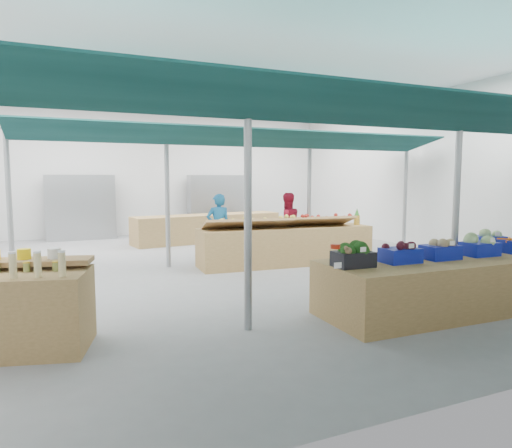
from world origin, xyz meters
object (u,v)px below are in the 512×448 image
(vendor_left, at_px, (218,227))
(vendor_right, at_px, (287,224))
(veg_counter, at_px, (450,284))
(fruit_counter, at_px, (286,246))

(vendor_left, xyz_separation_m, vendor_right, (1.80, 0.00, 0.00))
(veg_counter, height_order, vendor_right, vendor_right)
(vendor_left, bearing_deg, veg_counter, 112.47)
(veg_counter, height_order, fruit_counter, fruit_counter)
(veg_counter, height_order, vendor_left, vendor_left)
(veg_counter, distance_m, fruit_counter, 4.15)
(fruit_counter, bearing_deg, vendor_left, 141.12)
(veg_counter, relative_size, fruit_counter, 1.01)
(fruit_counter, relative_size, vendor_right, 2.50)
(veg_counter, xyz_separation_m, vendor_right, (0.02, 5.21, 0.40))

